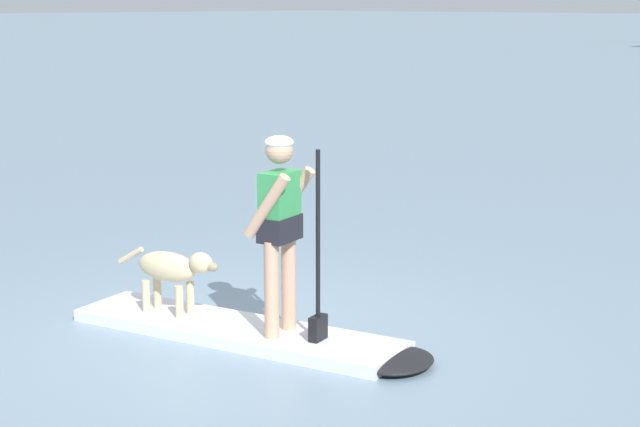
% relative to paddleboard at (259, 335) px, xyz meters
% --- Properties ---
extents(ground_plane, '(400.00, 400.00, 0.00)m').
position_rel_paddleboard_xyz_m(ground_plane, '(-0.22, -0.06, -0.05)').
color(ground_plane, gray).
extents(paddleboard, '(3.30, 1.47, 0.10)m').
position_rel_paddleboard_xyz_m(paddleboard, '(0.00, 0.00, 0.00)').
color(paddleboard, silver).
rests_on(paddleboard, ground_plane).
extents(person_paddler, '(0.66, 0.56, 1.62)m').
position_rel_paddleboard_xyz_m(person_paddler, '(0.22, 0.06, 0.98)').
color(person_paddler, tan).
rests_on(person_paddler, paddleboard).
extents(dog, '(1.04, 0.38, 0.58)m').
position_rel_paddleboard_xyz_m(dog, '(-0.85, -0.22, 0.44)').
color(dog, '#CCB78C').
rests_on(dog, paddleboard).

